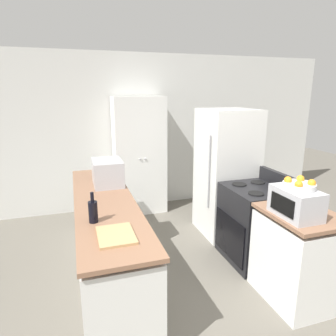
{
  "coord_description": "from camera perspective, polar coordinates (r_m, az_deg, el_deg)",
  "views": [
    {
      "loc": [
        -1.11,
        -1.6,
        1.99
      ],
      "look_at": [
        0.0,
        1.87,
        1.05
      ],
      "focal_mm": 32.0,
      "sensor_mm": 36.0,
      "label": 1
    }
  ],
  "objects": [
    {
      "name": "wall_back",
      "position": [
        5.19,
        -5.28,
        6.76
      ],
      "size": [
        7.0,
        0.06,
        2.6
      ],
      "color": "silver",
      "rests_on": "ground_plane"
    },
    {
      "name": "counter_left",
      "position": [
        3.37,
        -11.65,
        -13.31
      ],
      "size": [
        0.6,
        2.56,
        0.9
      ],
      "color": "silver",
      "rests_on": "ground_plane"
    },
    {
      "name": "counter_right",
      "position": [
        3.24,
        23.32,
        -15.43
      ],
      "size": [
        0.6,
        0.73,
        0.9
      ],
      "color": "silver",
      "rests_on": "ground_plane"
    },
    {
      "name": "pantry_cabinet",
      "position": [
        4.95,
        -5.49,
        2.36
      ],
      "size": [
        0.82,
        0.5,
        1.91
      ],
      "color": "white",
      "rests_on": "ground_plane"
    },
    {
      "name": "stove",
      "position": [
        3.77,
        16.1,
        -10.1
      ],
      "size": [
        0.66,
        0.73,
        1.06
      ],
      "color": "black",
      "rests_on": "ground_plane"
    },
    {
      "name": "refrigerator",
      "position": [
        4.26,
        10.98,
        -0.92
      ],
      "size": [
        0.71,
        0.74,
        1.76
      ],
      "color": "white",
      "rests_on": "ground_plane"
    },
    {
      "name": "microwave",
      "position": [
        3.62,
        -11.41,
        -0.83
      ],
      "size": [
        0.35,
        0.46,
        0.3
      ],
      "color": "#B2B2B7",
      "rests_on": "counter_left"
    },
    {
      "name": "wine_bottle",
      "position": [
        2.63,
        -14.09,
        -7.96
      ],
      "size": [
        0.08,
        0.08,
        0.27
      ],
      "color": "black",
      "rests_on": "counter_left"
    },
    {
      "name": "toaster_oven",
      "position": [
        2.89,
        23.17,
        -6.11
      ],
      "size": [
        0.29,
        0.43,
        0.26
      ],
      "color": "#B2B2B7",
      "rests_on": "counter_right"
    },
    {
      "name": "fruit_bowl",
      "position": [
        2.85,
        23.72,
        -2.95
      ],
      "size": [
        0.28,
        0.28,
        0.1
      ],
      "color": "silver",
      "rests_on": "toaster_oven"
    },
    {
      "name": "cutting_board",
      "position": [
        2.39,
        -9.89,
        -12.48
      ],
      "size": [
        0.28,
        0.37,
        0.02
      ],
      "color": "tan",
      "rests_on": "counter_left"
    }
  ]
}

